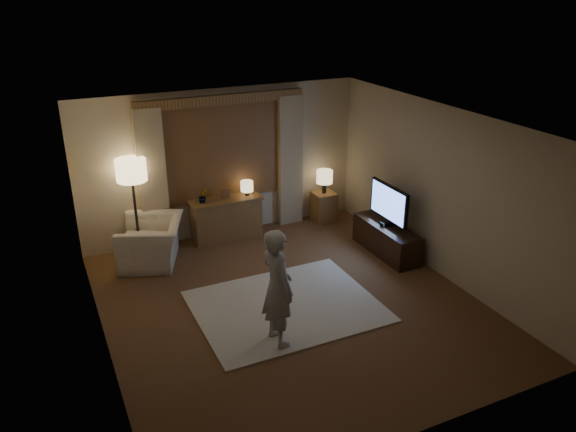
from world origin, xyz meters
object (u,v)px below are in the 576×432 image
armchair (152,242)px  person (277,287)px  sideboard (227,219)px  tv_stand (386,239)px  side_table (324,207)px

armchair → person: size_ratio=0.71×
sideboard → tv_stand: bearing=-37.6°
armchair → side_table: (3.32, 0.32, -0.07)m
armchair → person: bearing=39.3°
sideboard → side_table: 1.92m
side_table → person: bearing=-126.8°
tv_stand → person: bearing=-150.2°
side_table → tv_stand: 1.68m
person → tv_stand: bearing=-65.4°
armchair → person: (0.94, -2.86, 0.44)m
sideboard → person: person is taller
armchair → side_table: size_ratio=1.95×
sideboard → tv_stand: sideboard is taller
armchair → sideboard: bearing=125.9°
armchair → side_table: 3.34m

